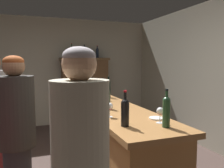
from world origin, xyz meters
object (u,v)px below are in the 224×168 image
display_cabinet (85,90)px  display_bottle_midleft (84,52)px  wine_bottle_chardonnay (108,88)px  wine_bottle_malbec (107,98)px  wine_bottle_syrah (125,111)px  wine_bottle_riesling (103,90)px  patron_in_grey (15,114)px  bar_counter (114,148)px  display_bottle_left (72,52)px  wine_glass_front (160,112)px  cheese_plate (156,118)px  patron_in_navy (17,137)px  flower_arrangement (84,83)px  wine_bottle_pinot (166,110)px  wine_bottle_merlot (85,91)px  display_bottle_center (97,52)px  wine_glass_mid (110,107)px

display_cabinet → display_bottle_midleft: size_ratio=5.23×
wine_bottle_chardonnay → wine_bottle_malbec: wine_bottle_chardonnay is taller
wine_bottle_syrah → wine_bottle_riesling: size_ratio=0.97×
display_cabinet → patron_in_grey: (-1.49, -2.10, -0.02)m
wine_bottle_riesling → bar_counter: bearing=-96.7°
display_bottle_left → wine_bottle_chardonnay: bearing=-85.4°
wine_bottle_chardonnay → patron_in_grey: patron_in_grey is taller
wine_glass_front → cheese_plate: size_ratio=0.99×
patron_in_grey → patron_in_navy: bearing=-58.5°
wine_bottle_chardonnay → display_bottle_midleft: size_ratio=1.03×
display_cabinet → display_bottle_midleft: 0.93m
display_cabinet → wine_bottle_syrah: display_cabinet is taller
cheese_plate → display_bottle_midleft: (0.14, 3.56, 0.78)m
bar_counter → wine_bottle_syrah: bearing=-103.6°
bar_counter → wine_bottle_syrah: wine_bottle_syrah is taller
wine_bottle_malbec → flower_arrangement: bearing=92.9°
wine_bottle_chardonnay → bar_counter: bearing=-104.9°
display_cabinet → display_bottle_midleft: display_bottle_midleft is taller
wine_bottle_pinot → wine_glass_front: bearing=80.6°
wine_bottle_chardonnay → display_bottle_left: display_bottle_left is taller
wine_bottle_pinot → wine_bottle_chardonnay: bearing=87.2°
wine_bottle_merlot → display_bottle_center: display_bottle_center is taller
wine_bottle_malbec → patron_in_navy: bearing=-159.6°
patron_in_navy → patron_in_grey: 1.20m
wine_bottle_pinot → wine_bottle_malbec: 0.93m
wine_bottle_malbec → wine_glass_front: bearing=-73.6°
wine_bottle_chardonnay → patron_in_navy: (-1.27, -1.15, -0.27)m
wine_bottle_pinot → display_bottle_midleft: 3.90m
wine_bottle_malbec → wine_glass_mid: bearing=-106.1°
wine_bottle_riesling → patron_in_navy: bearing=-138.1°
display_bottle_midleft → display_bottle_left: bearing=180.0°
wine_bottle_syrah → wine_bottle_malbec: bearing=82.2°
wine_bottle_malbec → bar_counter: bearing=-3.7°
wine_glass_mid → flower_arrangement: size_ratio=0.37×
wine_bottle_chardonnay → display_bottle_midleft: display_bottle_midleft is taller
wine_bottle_chardonnay → cheese_plate: wine_bottle_chardonnay is taller
wine_bottle_riesling → wine_glass_mid: 1.11m
wine_glass_mid → flower_arrangement: bearing=87.1°
wine_bottle_malbec → wine_bottle_merlot: bearing=105.6°
wine_bottle_merlot → flower_arrangement: 0.46m
display_bottle_center → wine_bottle_riesling: bearing=-104.6°
cheese_plate → display_bottle_center: (0.47, 3.56, 0.78)m
display_bottle_midleft → patron_in_grey: bearing=-125.3°
wine_bottle_riesling → patron_in_navy: (-1.14, -1.02, -0.25)m
patron_in_grey → display_bottle_center: bearing=76.9°
wine_bottle_merlot → wine_bottle_pinot: wine_bottle_merlot is taller
wine_bottle_pinot → flower_arrangement: flower_arrangement is taller
wine_bottle_riesling → wine_glass_mid: (-0.28, -1.07, -0.04)m
wine_bottle_syrah → wine_bottle_chardonnay: bearing=75.7°
bar_counter → patron_in_grey: (-1.14, 0.84, 0.34)m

